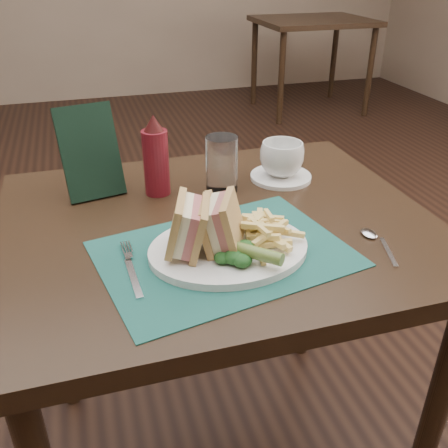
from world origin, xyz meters
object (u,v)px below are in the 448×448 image
object	(u,v)px
ketchup_bottle	(156,155)
sandwich_half_b	(210,222)
table_bg_right	(310,66)
placemat	(224,254)
saucer	(281,177)
sandwich_half_a	(176,226)
table_main	(218,352)
drinking_glass	(222,164)
plate	(229,249)
coffee_cup	(282,159)
check_presenter	(90,152)

from	to	relation	value
ketchup_bottle	sandwich_half_b	bearing A→B (deg)	-80.88
table_bg_right	placemat	xyz separation A→B (m)	(-1.72, -3.22, 0.38)
saucer	sandwich_half_b	bearing A→B (deg)	-132.04
sandwich_half_a	saucer	bearing A→B (deg)	58.62
sandwich_half_a	ketchup_bottle	size ratio (longest dim) A/B	0.56
table_main	table_bg_right	xyz separation A→B (m)	(1.69, 3.09, 0.00)
table_main	sandwich_half_b	bearing A→B (deg)	-111.47
table_main	drinking_glass	bearing A→B (deg)	70.04
table_main	sandwich_half_a	world-z (taller)	sandwich_half_a
plate	coffee_cup	size ratio (longest dim) A/B	2.81
placemat	sandwich_half_b	world-z (taller)	sandwich_half_b
table_bg_right	coffee_cup	world-z (taller)	coffee_cup
placemat	ketchup_bottle	size ratio (longest dim) A/B	2.42
plate	sandwich_half_a	xyz separation A→B (m)	(-0.10, 0.01, 0.06)
table_bg_right	saucer	distance (m)	3.30
plate	sandwich_half_b	bearing A→B (deg)	165.64
plate	sandwich_half_b	world-z (taller)	sandwich_half_b
table_main	saucer	world-z (taller)	saucer
sandwich_half_a	check_presenter	size ratio (longest dim) A/B	0.50
placemat	drinking_glass	size ratio (longest dim) A/B	3.46
saucer	placemat	bearing A→B (deg)	-128.42
plate	sandwich_half_a	size ratio (longest dim) A/B	2.87
placemat	check_presenter	bearing A→B (deg)	122.10
placemat	plate	xyz separation A→B (m)	(0.01, 0.00, 0.01)
sandwich_half_a	coffee_cup	bearing A→B (deg)	58.62
placemat	ketchup_bottle	world-z (taller)	ketchup_bottle
placemat	drinking_glass	world-z (taller)	drinking_glass
table_bg_right	drinking_glass	xyz separation A→B (m)	(-1.64, -2.95, 0.44)
saucer	table_main	bearing A→B (deg)	-142.67
saucer	ketchup_bottle	size ratio (longest dim) A/B	0.81
placemat	coffee_cup	xyz separation A→B (m)	(0.23, 0.29, 0.05)
sandwich_half_a	table_bg_right	bearing A→B (deg)	77.51
table_bg_right	drinking_glass	world-z (taller)	drinking_glass
drinking_glass	coffee_cup	bearing A→B (deg)	7.77
coffee_cup	table_bg_right	bearing A→B (deg)	63.10
table_main	table_bg_right	bearing A→B (deg)	61.25
table_bg_right	sandwich_half_a	xyz separation A→B (m)	(-1.80, -3.21, 0.44)
table_main	coffee_cup	xyz separation A→B (m)	(0.21, 0.16, 0.43)
saucer	drinking_glass	xyz separation A→B (m)	(-0.16, -0.02, 0.06)
plate	sandwich_half_b	xyz separation A→B (m)	(-0.03, 0.01, 0.06)
sandwich_half_b	table_bg_right	bearing A→B (deg)	86.73
table_main	coffee_cup	bearing A→B (deg)	37.33
saucer	coffee_cup	xyz separation A→B (m)	(-0.00, 0.00, 0.05)
drinking_glass	ketchup_bottle	size ratio (longest dim) A/B	0.70
ketchup_bottle	table_bg_right	bearing A→B (deg)	58.51
saucer	check_presenter	world-z (taller)	check_presenter
sandwich_half_b	coffee_cup	bearing A→B (deg)	73.17
saucer	drinking_glass	world-z (taller)	drinking_glass
plate	placemat	bearing A→B (deg)	-178.87
table_bg_right	sandwich_half_b	xyz separation A→B (m)	(-1.74, -3.21, 0.44)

